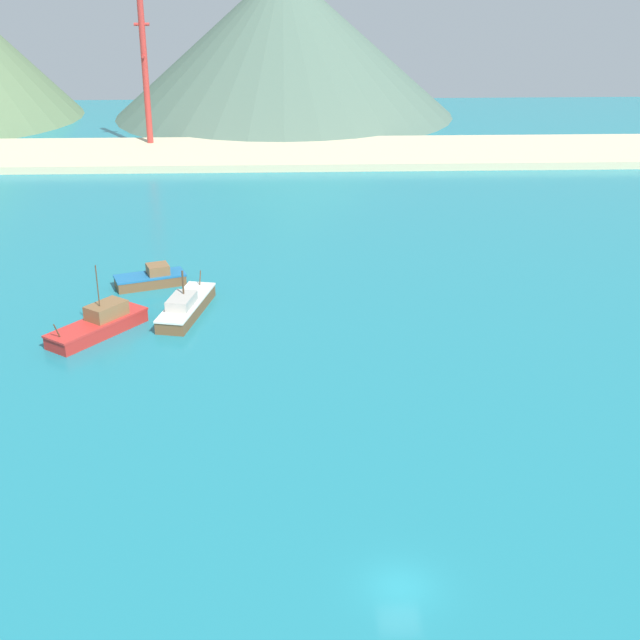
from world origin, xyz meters
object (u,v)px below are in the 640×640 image
fishing_boat_0 (151,278)px  fishing_boat_5 (99,324)px  fishing_boat_7 (186,307)px  radio_tower (145,73)px

fishing_boat_0 → fishing_boat_5: (-3.13, -12.60, 0.18)m
fishing_boat_7 → fishing_boat_0: bearing=118.5°
fishing_boat_7 → radio_tower: radio_tower is taller
fishing_boat_0 → radio_tower: 69.35m
fishing_boat_5 → fishing_boat_7: fishing_boat_5 is taller
fishing_boat_0 → fishing_boat_7: size_ratio=0.71×
radio_tower → fishing_boat_0: bearing=-82.1°
fishing_boat_0 → fishing_boat_5: fishing_boat_5 is taller
fishing_boat_7 → fishing_boat_5: bearing=-150.8°
fishing_boat_0 → radio_tower: size_ratio=0.31×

